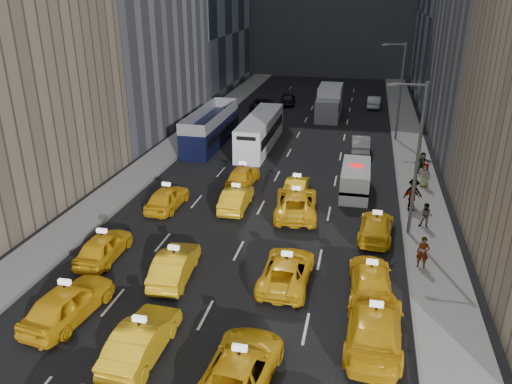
# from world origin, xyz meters

# --- Properties ---
(ground) EXTENTS (160.00, 160.00, 0.00)m
(ground) POSITION_xyz_m (0.00, 0.00, 0.00)
(ground) COLOR black
(ground) RESTS_ON ground
(sidewalk_west) EXTENTS (3.00, 90.00, 0.15)m
(sidewalk_west) POSITION_xyz_m (-10.50, 25.00, 0.07)
(sidewalk_west) COLOR gray
(sidewalk_west) RESTS_ON ground
(sidewalk_east) EXTENTS (3.00, 90.00, 0.15)m
(sidewalk_east) POSITION_xyz_m (10.50, 25.00, 0.07)
(sidewalk_east) COLOR gray
(sidewalk_east) RESTS_ON ground
(curb_west) EXTENTS (0.15, 90.00, 0.18)m
(curb_west) POSITION_xyz_m (-9.05, 25.00, 0.09)
(curb_west) COLOR slate
(curb_west) RESTS_ON ground
(curb_east) EXTENTS (0.15, 90.00, 0.18)m
(curb_east) POSITION_xyz_m (9.05, 25.00, 0.09)
(curb_east) COLOR slate
(curb_east) RESTS_ON ground
(streetlight_near) EXTENTS (2.15, 0.22, 9.00)m
(streetlight_near) POSITION_xyz_m (9.18, 12.00, 4.92)
(streetlight_near) COLOR #595B60
(streetlight_near) RESTS_ON ground
(streetlight_far) EXTENTS (2.15, 0.22, 9.00)m
(streetlight_far) POSITION_xyz_m (9.18, 32.00, 4.92)
(streetlight_far) COLOR #595B60
(streetlight_far) RESTS_ON ground
(taxi_4) EXTENTS (2.53, 5.01, 1.64)m
(taxi_4) POSITION_xyz_m (-5.78, 0.50, 0.82)
(taxi_4) COLOR yellow
(taxi_4) RESTS_ON ground
(taxi_5) EXTENTS (1.71, 4.62, 1.51)m
(taxi_5) POSITION_xyz_m (-1.63, -1.03, 0.76)
(taxi_5) COLOR yellow
(taxi_5) RESTS_ON ground
(taxi_6) EXTENTS (2.81, 5.33, 1.43)m
(taxi_6) POSITION_xyz_m (2.53, -1.72, 0.71)
(taxi_6) COLOR yellow
(taxi_6) RESTS_ON ground
(taxi_7) EXTENTS (2.41, 5.67, 1.63)m
(taxi_7) POSITION_xyz_m (7.30, 1.76, 0.82)
(taxi_7) COLOR yellow
(taxi_7) RESTS_ON ground
(taxi_8) EXTENTS (1.78, 4.29, 1.45)m
(taxi_8) POSITION_xyz_m (-6.83, 5.61, 0.73)
(taxi_8) COLOR yellow
(taxi_8) RESTS_ON ground
(taxi_9) EXTENTS (1.93, 4.62, 1.48)m
(taxi_9) POSITION_xyz_m (-2.43, 4.65, 0.74)
(taxi_9) COLOR yellow
(taxi_9) RESTS_ON ground
(taxi_10) EXTENTS (2.38, 5.02, 1.38)m
(taxi_10) POSITION_xyz_m (3.10, 5.42, 0.69)
(taxi_10) COLOR yellow
(taxi_10) RESTS_ON ground
(taxi_11) EXTENTS (2.23, 4.89, 1.39)m
(taxi_11) POSITION_xyz_m (7.14, 5.51, 0.69)
(taxi_11) COLOR yellow
(taxi_11) RESTS_ON ground
(taxi_12) EXTENTS (1.86, 4.39, 1.48)m
(taxi_12) POSITION_xyz_m (-6.00, 12.57, 0.74)
(taxi_12) COLOR yellow
(taxi_12) RESTS_ON ground
(taxi_13) EXTENTS (1.59, 4.37, 1.43)m
(taxi_13) POSITION_xyz_m (-1.56, 13.52, 0.71)
(taxi_13) COLOR yellow
(taxi_13) RESTS_ON ground
(taxi_14) EXTENTS (3.22, 5.91, 1.57)m
(taxi_14) POSITION_xyz_m (2.40, 13.49, 0.79)
(taxi_14) COLOR yellow
(taxi_14) RESTS_ON ground
(taxi_15) EXTENTS (2.22, 4.76, 1.35)m
(taxi_15) POSITION_xyz_m (7.41, 11.34, 0.67)
(taxi_15) COLOR yellow
(taxi_15) RESTS_ON ground
(taxi_16) EXTENTS (1.92, 4.45, 1.49)m
(taxi_16) POSITION_xyz_m (-2.12, 17.64, 0.75)
(taxi_16) COLOR yellow
(taxi_16) RESTS_ON ground
(taxi_17) EXTENTS (1.45, 4.03, 1.32)m
(taxi_17) POSITION_xyz_m (2.02, 16.48, 0.66)
(taxi_17) COLOR yellow
(taxi_17) RESTS_ON ground
(nypd_van) EXTENTS (2.53, 5.23, 2.16)m
(nypd_van) POSITION_xyz_m (5.97, 17.87, 0.98)
(nypd_van) COLOR silver
(nypd_van) RESTS_ON ground
(double_decker) EXTENTS (2.83, 10.93, 3.16)m
(double_decker) POSITION_xyz_m (-7.50, 27.22, 1.56)
(double_decker) COLOR black
(double_decker) RESTS_ON ground
(city_bus) EXTENTS (3.51, 11.19, 2.84)m
(city_bus) POSITION_xyz_m (-2.86, 27.25, 1.40)
(city_bus) COLOR white
(city_bus) RESTS_ON ground
(box_truck) EXTENTS (2.59, 7.35, 3.34)m
(box_truck) POSITION_xyz_m (2.31, 39.86, 1.65)
(box_truck) COLOR silver
(box_truck) RESTS_ON ground
(misc_car_0) EXTENTS (1.70, 4.45, 1.45)m
(misc_car_0) POSITION_xyz_m (6.11, 27.84, 0.73)
(misc_car_0) COLOR #AFB1B7
(misc_car_0) RESTS_ON ground
(misc_car_1) EXTENTS (2.62, 5.15, 1.39)m
(misc_car_1) POSITION_xyz_m (-5.73, 41.64, 0.70)
(misc_car_1) COLOR black
(misc_car_1) RESTS_ON ground
(misc_car_2) EXTENTS (2.26, 4.78, 1.35)m
(misc_car_2) POSITION_xyz_m (2.09, 45.79, 0.67)
(misc_car_2) COLOR slate
(misc_car_2) RESTS_ON ground
(misc_car_3) EXTENTS (2.15, 4.45, 1.47)m
(misc_car_3) POSITION_xyz_m (-3.16, 45.08, 0.73)
(misc_car_3) COLOR black
(misc_car_3) RESTS_ON ground
(misc_car_4) EXTENTS (1.60, 4.34, 1.42)m
(misc_car_4) POSITION_xyz_m (7.23, 45.76, 0.71)
(misc_car_4) COLOR #A9ADB1
(misc_car_4) RESTS_ON ground
(pedestrian_0) EXTENTS (0.69, 0.52, 1.71)m
(pedestrian_0) POSITION_xyz_m (9.71, 8.10, 1.01)
(pedestrian_0) COLOR gray
(pedestrian_0) RESTS_ON sidewalk_east
(pedestrian_1) EXTENTS (0.85, 0.61, 1.57)m
(pedestrian_1) POSITION_xyz_m (10.30, 12.90, 0.93)
(pedestrian_1) COLOR gray
(pedestrian_1) RESTS_ON sidewalk_east
(pedestrian_2) EXTENTS (1.33, 0.83, 1.92)m
(pedestrian_2) POSITION_xyz_m (9.74, 15.98, 1.11)
(pedestrian_2) COLOR gray
(pedestrian_2) RESTS_ON sidewalk_east
(pedestrian_3) EXTENTS (1.11, 0.74, 1.74)m
(pedestrian_3) POSITION_xyz_m (9.62, 15.32, 1.02)
(pedestrian_3) COLOR gray
(pedestrian_3) RESTS_ON sidewalk_east
(pedestrian_4) EXTENTS (0.97, 0.74, 1.75)m
(pedestrian_4) POSITION_xyz_m (10.82, 19.86, 1.03)
(pedestrian_4) COLOR gray
(pedestrian_4) RESTS_ON sidewalk_east
(pedestrian_5) EXTENTS (1.61, 0.93, 1.67)m
(pedestrian_5) POSITION_xyz_m (10.90, 22.75, 0.98)
(pedestrian_5) COLOR gray
(pedestrian_5) RESTS_ON sidewalk_east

